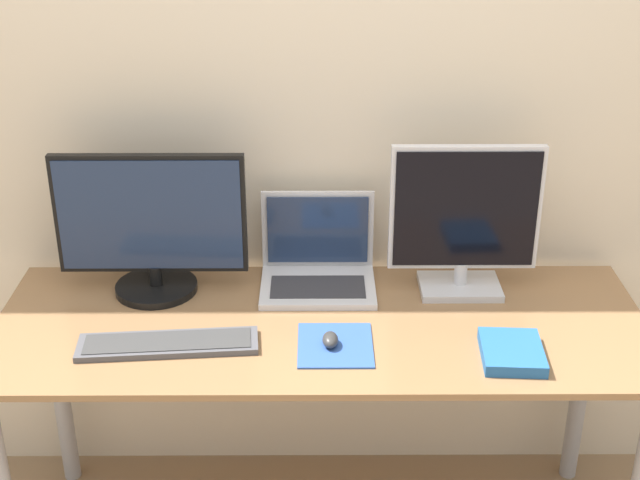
% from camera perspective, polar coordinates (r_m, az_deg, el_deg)
% --- Properties ---
extents(wall_back, '(7.00, 0.05, 2.50)m').
position_cam_1_polar(wall_back, '(2.48, 0.02, 9.82)').
color(wall_back, beige).
rests_on(wall_back, ground_plane).
extents(desk, '(1.71, 0.64, 0.73)m').
position_cam_1_polar(desk, '(2.39, 0.07, -7.58)').
color(desk, olive).
rests_on(desk, ground_plane).
extents(monitor_left, '(0.51, 0.23, 0.40)m').
position_cam_1_polar(monitor_left, '(2.44, -10.75, 0.82)').
color(monitor_left, black).
rests_on(monitor_left, desk).
extents(monitor_right, '(0.41, 0.16, 0.42)m').
position_cam_1_polar(monitor_right, '(2.43, 9.23, 1.25)').
color(monitor_right, silver).
rests_on(monitor_right, desk).
extents(laptop, '(0.32, 0.24, 0.25)m').
position_cam_1_polar(laptop, '(2.50, -0.14, -1.47)').
color(laptop, silver).
rests_on(laptop, desk).
extents(keyboard, '(0.45, 0.15, 0.02)m').
position_cam_1_polar(keyboard, '(2.26, -9.70, -6.57)').
color(keyboard, '#4C4C51').
rests_on(keyboard, desk).
extents(mousepad, '(0.19, 0.21, 0.00)m').
position_cam_1_polar(mousepad, '(2.23, 0.98, -6.75)').
color(mousepad, '#2D519E').
rests_on(mousepad, desk).
extents(mouse, '(0.04, 0.06, 0.03)m').
position_cam_1_polar(mouse, '(2.22, 0.66, -6.40)').
color(mouse, '#333333').
rests_on(mouse, mousepad).
extents(book, '(0.16, 0.19, 0.03)m').
position_cam_1_polar(book, '(2.23, 12.18, -7.03)').
color(book, '#235B9E').
rests_on(book, desk).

